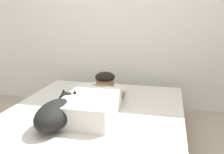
# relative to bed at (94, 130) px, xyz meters

# --- Properties ---
(back_wall) EXTENTS (4.40, 0.12, 2.50)m
(back_wall) POSITION_rel_bed_xyz_m (0.08, 1.21, 1.08)
(back_wall) COLOR silver
(back_wall) RESTS_ON ground
(bed) EXTENTS (1.60, 1.92, 0.34)m
(bed) POSITION_rel_bed_xyz_m (0.00, 0.00, 0.00)
(bed) COLOR gray
(bed) RESTS_ON ground
(pillow) EXTENTS (0.52, 0.32, 0.11)m
(pillow) POSITION_rel_bed_xyz_m (-0.06, 0.54, 0.23)
(pillow) COLOR white
(pillow) RESTS_ON bed
(person_lying) EXTENTS (0.43, 0.92, 0.27)m
(person_lying) POSITION_rel_bed_xyz_m (0.00, 0.03, 0.28)
(person_lying) COLOR silver
(person_lying) RESTS_ON bed
(dog) EXTENTS (0.26, 0.57, 0.21)m
(dog) POSITION_rel_bed_xyz_m (-0.19, -0.32, 0.28)
(dog) COLOR black
(dog) RESTS_ON bed
(coffee_cup) EXTENTS (0.12, 0.09, 0.07)m
(coffee_cup) POSITION_rel_bed_xyz_m (0.09, 0.43, 0.21)
(coffee_cup) COLOR white
(coffee_cup) RESTS_ON bed
(cell_phone) EXTENTS (0.07, 0.14, 0.01)m
(cell_phone) POSITION_rel_bed_xyz_m (0.10, 0.01, 0.18)
(cell_phone) COLOR black
(cell_phone) RESTS_ON bed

